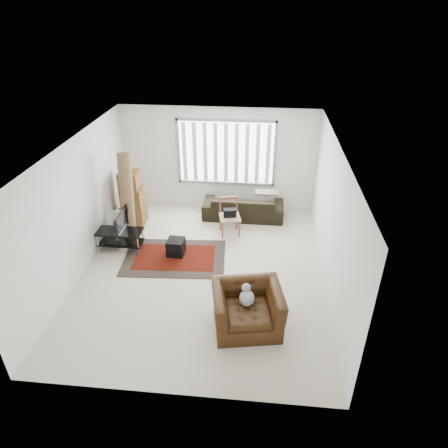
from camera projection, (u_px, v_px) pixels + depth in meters
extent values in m
plane|color=beige|center=(203.00, 271.00, 8.40)|extent=(6.00, 6.00, 0.00)
cube|color=white|center=(199.00, 148.00, 7.05)|extent=(5.00, 6.00, 0.02)
cube|color=white|center=(219.00, 159.00, 10.31)|extent=(5.00, 0.02, 2.70)
cube|color=white|center=(167.00, 326.00, 5.14)|extent=(5.00, 0.02, 2.70)
cube|color=white|center=(77.00, 209.00, 7.94)|extent=(0.02, 6.00, 2.70)
cube|color=white|center=(333.00, 221.00, 7.51)|extent=(0.02, 6.00, 2.70)
cube|color=white|center=(226.00, 153.00, 10.17)|extent=(2.40, 0.01, 1.60)
cube|color=gray|center=(226.00, 153.00, 10.15)|extent=(2.52, 0.06, 1.72)
cube|color=white|center=(226.00, 153.00, 10.12)|extent=(2.40, 0.02, 1.55)
cube|color=black|center=(175.00, 258.00, 8.81)|extent=(2.29, 1.61, 0.02)
cube|color=#4A0F06|center=(175.00, 257.00, 8.80)|extent=(1.81, 1.12, 0.00)
cube|color=black|center=(120.00, 232.00, 8.85)|extent=(1.01, 0.45, 0.04)
cube|color=black|center=(121.00, 242.00, 8.99)|extent=(0.97, 0.42, 0.03)
cylinder|color=#B2B2B7|center=(98.00, 244.00, 8.84)|extent=(0.03, 0.03, 0.50)
cylinder|color=#B2B2B7|center=(138.00, 246.00, 8.76)|extent=(0.03, 0.03, 0.50)
cylinder|color=#B2B2B7|center=(105.00, 235.00, 9.17)|extent=(0.03, 0.03, 0.50)
cylinder|color=#B2B2B7|center=(143.00, 237.00, 9.09)|extent=(0.03, 0.03, 0.50)
imported|color=black|center=(118.00, 222.00, 8.72)|extent=(0.11, 0.82, 0.47)
cube|color=black|center=(176.00, 247.00, 8.83)|extent=(0.39, 0.39, 0.37)
cube|color=brown|center=(134.00, 214.00, 10.05)|extent=(0.56, 0.51, 0.51)
cube|color=brown|center=(132.00, 197.00, 9.78)|extent=(0.51, 0.46, 0.46)
cube|color=brown|center=(129.00, 180.00, 9.61)|extent=(0.46, 0.46, 0.41)
cube|color=silver|center=(123.00, 224.00, 9.48)|extent=(0.51, 0.24, 0.64)
cylinder|color=brown|center=(127.00, 198.00, 9.09)|extent=(0.38, 0.73, 2.06)
imported|color=black|center=(243.00, 203.00, 10.25)|extent=(2.07, 0.91, 0.79)
cube|color=#9C7F66|center=(230.00, 217.00, 9.50)|extent=(0.57, 0.57, 0.05)
cylinder|color=brown|center=(223.00, 230.00, 9.41)|extent=(0.04, 0.04, 0.45)
cylinder|color=brown|center=(239.00, 229.00, 9.46)|extent=(0.04, 0.04, 0.45)
cylinder|color=brown|center=(220.00, 222.00, 9.76)|extent=(0.04, 0.04, 0.45)
cylinder|color=brown|center=(237.00, 221.00, 9.80)|extent=(0.04, 0.04, 0.45)
cube|color=brown|center=(229.00, 198.00, 9.47)|extent=(0.45, 0.14, 0.06)
cube|color=brown|center=(220.00, 206.00, 9.54)|extent=(0.05, 0.05, 0.45)
cube|color=brown|center=(237.00, 205.00, 9.59)|extent=(0.05, 0.05, 0.45)
cube|color=black|center=(230.00, 213.00, 9.44)|extent=(0.33, 0.23, 0.19)
imported|color=#361E0B|center=(247.00, 306.00, 6.81)|extent=(1.34, 1.22, 0.87)
ellipsoid|color=#59595B|center=(247.00, 300.00, 6.75)|extent=(0.29, 0.35, 0.22)
sphere|color=#59595B|center=(246.00, 288.00, 6.82)|extent=(0.16, 0.16, 0.16)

